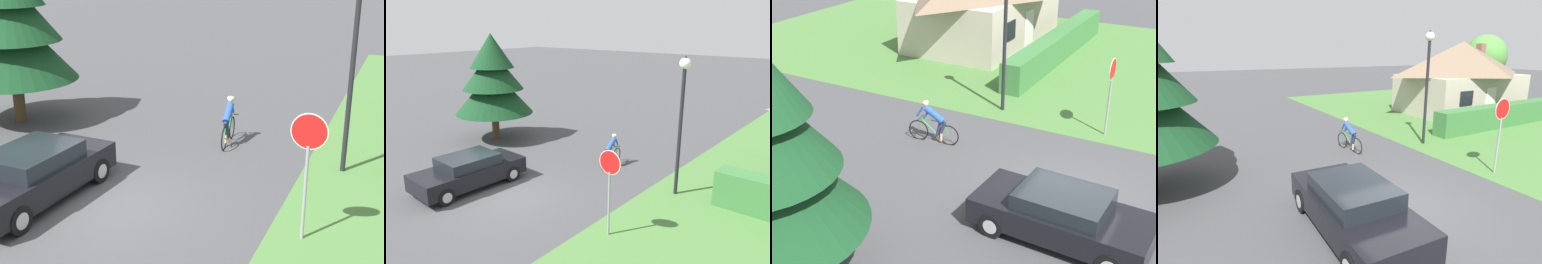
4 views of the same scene
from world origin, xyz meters
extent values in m
plane|color=#424244|center=(0.00, 0.00, 0.00)|extent=(140.00, 140.00, 0.00)
cube|color=black|center=(-1.58, -0.35, 0.57)|extent=(1.95, 4.39, 0.64)
cube|color=black|center=(-1.58, -0.36, 1.10)|extent=(1.65, 2.18, 0.41)
cylinder|color=black|center=(-2.31, 1.15, 0.32)|extent=(0.28, 0.65, 0.64)
cylinder|color=#ADADB2|center=(-2.31, 1.15, 0.32)|extent=(0.28, 0.38, 0.37)
cylinder|color=black|center=(-0.74, 1.09, 0.32)|extent=(0.28, 0.65, 0.64)
cylinder|color=#ADADB2|center=(-0.74, 1.09, 0.32)|extent=(0.28, 0.38, 0.37)
cylinder|color=black|center=(-2.43, -1.78, 0.32)|extent=(0.28, 0.65, 0.64)
cylinder|color=#ADADB2|center=(-2.43, -1.78, 0.32)|extent=(0.28, 0.38, 0.37)
cylinder|color=black|center=(-0.86, -1.85, 0.32)|extent=(0.28, 0.65, 0.64)
cylinder|color=#ADADB2|center=(-0.86, -1.85, 0.32)|extent=(0.28, 0.38, 0.37)
torus|color=black|center=(1.44, 4.57, 0.34)|extent=(0.12, 0.72, 0.72)
torus|color=black|center=(1.32, 5.66, 0.34)|extent=(0.12, 0.72, 0.72)
cylinder|color=#338C3F|center=(1.41, 4.84, 0.48)|extent=(0.06, 0.19, 0.54)
cylinder|color=#338C3F|center=(1.37, 5.25, 0.52)|extent=(0.11, 0.68, 0.62)
cylinder|color=#338C3F|center=(1.38, 5.17, 0.78)|extent=(0.13, 0.81, 0.10)
cylinder|color=#338C3F|center=(1.42, 4.75, 0.28)|extent=(0.08, 0.36, 0.15)
cylinder|color=#338C3F|center=(1.43, 4.67, 0.54)|extent=(0.06, 0.23, 0.42)
cylinder|color=#338C3F|center=(1.32, 5.62, 0.58)|extent=(0.05, 0.13, 0.48)
cylinder|color=black|center=(1.33, 5.57, 0.81)|extent=(0.44, 0.07, 0.02)
ellipsoid|color=black|center=(1.42, 4.77, 0.77)|extent=(0.10, 0.21, 0.05)
cylinder|color=#262D4C|center=(1.41, 4.76, 0.60)|extent=(0.14, 0.27, 0.45)
cylinder|color=#262D4C|center=(1.41, 4.92, 0.52)|extent=(0.14, 0.27, 0.60)
cylinder|color=tan|center=(1.40, 4.84, 0.25)|extent=(0.08, 0.08, 0.30)
cylinder|color=tan|center=(1.45, 5.00, 0.15)|extent=(0.17, 0.08, 0.21)
cylinder|color=#264CB2|center=(1.39, 5.07, 1.00)|extent=(0.30, 0.75, 0.57)
cylinder|color=#264CB2|center=(1.34, 5.33, 0.99)|extent=(0.10, 0.27, 0.36)
cylinder|color=#264CB2|center=(1.34, 5.61, 0.99)|extent=(0.10, 0.27, 0.36)
sphere|color=tan|center=(1.35, 5.37, 1.33)|extent=(0.19, 0.19, 0.19)
ellipsoid|color=white|center=(1.35, 5.37, 1.38)|extent=(0.22, 0.18, 0.12)
cylinder|color=gray|center=(4.69, 0.27, 1.03)|extent=(0.07, 0.07, 2.05)
cylinder|color=red|center=(4.69, 0.27, 2.35)|extent=(0.70, 0.03, 0.70)
cylinder|color=silver|center=(4.69, 0.27, 2.35)|extent=(0.74, 0.02, 0.74)
cylinder|color=black|center=(4.96, 4.27, 2.36)|extent=(0.13, 0.13, 4.72)
sphere|color=white|center=(4.96, 4.27, 4.90)|extent=(0.40, 0.40, 0.40)
cone|color=black|center=(4.96, 4.27, 5.10)|extent=(0.24, 0.24, 0.16)
cylinder|color=#4C3823|center=(-6.04, 4.45, 0.75)|extent=(0.40, 0.40, 1.49)
cone|color=#143D1E|center=(-6.04, 4.45, 2.69)|extent=(4.19, 4.19, 2.39)
cone|color=#143D1E|center=(-6.04, 4.45, 3.86)|extent=(3.27, 3.27, 2.10)
cone|color=#143D1E|center=(-6.04, 4.45, 4.87)|extent=(2.35, 2.35, 1.81)
camera|label=1|loc=(6.39, -9.63, 5.71)|focal=50.00mm
camera|label=2|loc=(10.49, -8.10, 6.19)|focal=35.00mm
camera|label=3|loc=(-12.07, -3.46, 7.97)|focal=50.00mm
camera|label=4|loc=(-4.84, -5.93, 4.26)|focal=28.00mm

